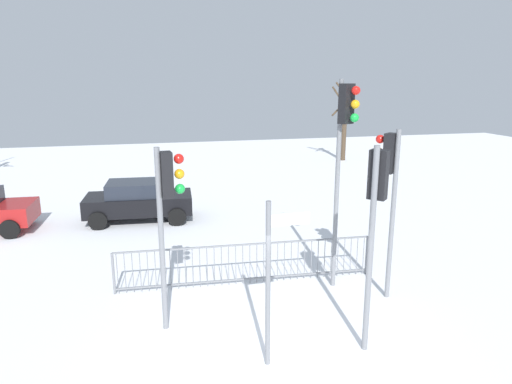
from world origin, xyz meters
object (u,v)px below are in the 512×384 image
Objects in this scene: traffic_light_mid_left at (344,140)px; direction_sign_post at (271,276)px; car_black_trailing at (138,200)px; traffic_light_foreground_left at (376,202)px; traffic_light_mid_right at (389,176)px; traffic_light_rear_right at (167,198)px; bare_tree_left at (344,125)px.

direction_sign_post is at bearing 20.66° from traffic_light_mid_left.
direction_sign_post is at bearing -72.18° from car_black_trailing.
traffic_light_mid_left is 2.70m from traffic_light_foreground_left.
car_black_trailing is at bearing -81.31° from traffic_light_mid_left.
car_black_trailing is (-4.38, 9.46, -2.14)m from traffic_light_foreground_left.
traffic_light_mid_right is 9.73m from car_black_trailing.
traffic_light_rear_right is 2.61m from direction_sign_post.
bare_tree_left is (7.83, 17.08, -1.45)m from traffic_light_mid_left.
traffic_light_mid_right is at bearing -111.48° from bare_tree_left.
traffic_light_rear_right reaches higher than car_black_trailing.
direction_sign_post is 9.91m from car_black_trailing.
bare_tree_left is at bearing 113.63° from traffic_light_foreground_left.
traffic_light_mid_left is 18.85m from bare_tree_left.
traffic_light_rear_right is at bearing -80.88° from car_black_trailing.
traffic_light_foreground_left is 1.28× the size of direction_sign_post.
traffic_light_rear_right is 8.15m from car_black_trailing.
traffic_light_mid_left is 1.03× the size of bare_tree_left.
car_black_trailing is at bearing -141.31° from bare_tree_left.
traffic_light_mid_right is (1.33, 1.88, 0.03)m from traffic_light_foreground_left.
traffic_light_rear_right is (-4.13, -0.93, -0.91)m from traffic_light_mid_left.
car_black_trailing is at bearing 102.11° from direction_sign_post.
traffic_light_mid_left is 1.64× the size of direction_sign_post.
traffic_light_rear_right is 0.98× the size of car_black_trailing.
traffic_light_mid_right is 4.06m from direction_sign_post.
traffic_light_foreground_left reaches higher than direction_sign_post.
traffic_light_mid_right is at bearing 101.37° from traffic_light_foreground_left.
car_black_trailing is (-4.85, 6.93, -2.94)m from traffic_light_mid_left.
traffic_light_foreground_left is at bearing 60.54° from traffic_light_rear_right.
traffic_light_mid_left is at bearing -51.13° from car_black_trailing.
traffic_light_mid_right is (0.85, -0.65, -0.77)m from traffic_light_mid_left.
traffic_light_mid_right is 4.99m from traffic_light_rear_right.
car_black_trailing is at bearing 179.49° from traffic_light_rear_right.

